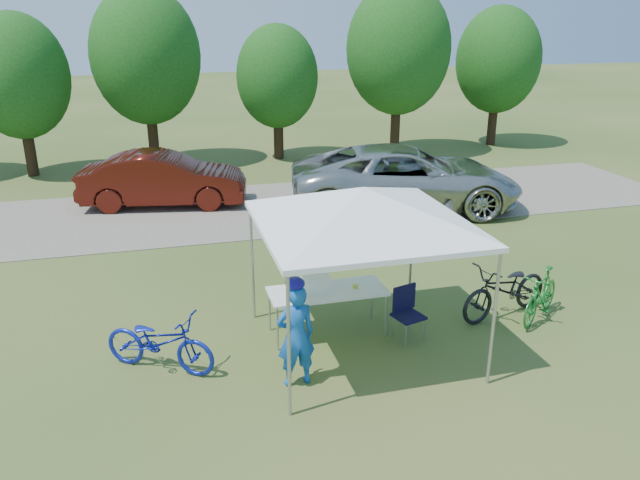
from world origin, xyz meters
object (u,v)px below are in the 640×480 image
at_px(bike_green, 541,295).
at_px(minivan, 405,178).
at_px(bike_dark, 506,289).
at_px(folding_chair, 406,308).
at_px(cyclist, 296,336).
at_px(cooler, 315,282).
at_px(folding_table, 327,292).
at_px(sedan, 163,179).
at_px(bike_blue, 160,342).

relative_size(bike_green, minivan, 0.24).
bearing_deg(minivan, bike_dark, -174.17).
relative_size(folding_chair, cyclist, 0.56).
relative_size(cooler, minivan, 0.07).
bearing_deg(folding_table, sedan, 106.18).
height_order(folding_chair, cooler, cooler).
distance_m(folding_chair, minivan, 7.33).
xyz_separation_m(folding_chair, bike_blue, (-4.03, -0.01, -0.05)).
bearing_deg(folding_chair, cyclist, -172.65).
height_order(folding_table, folding_chair, folding_chair).
relative_size(folding_chair, bike_blue, 0.49).
distance_m(cyclist, bike_green, 4.77).
distance_m(bike_green, sedan, 10.84).
bearing_deg(cyclist, folding_chair, -163.58).
distance_m(cooler, bike_blue, 2.64).
bearing_deg(cooler, folding_table, 0.00).
height_order(cyclist, minivan, minivan).
relative_size(cyclist, bike_dark, 0.80).
relative_size(bike_dark, minivan, 0.32).
bearing_deg(folding_chair, bike_green, -16.65).
relative_size(folding_table, folding_chair, 2.21).
xyz_separation_m(folding_chair, bike_green, (2.56, -0.02, -0.07)).
bearing_deg(bike_blue, cooler, -48.37).
xyz_separation_m(bike_blue, bike_green, (6.60, -0.01, -0.02)).
distance_m(folding_table, minivan, 7.50).
bearing_deg(minivan, folding_table, 159.98).
bearing_deg(bike_blue, sedan, 29.44).
height_order(cyclist, sedan, cyclist).
xyz_separation_m(folding_chair, bike_dark, (2.01, 0.24, -0.01)).
distance_m(cooler, sedan, 8.68).
xyz_separation_m(bike_blue, bike_dark, (6.05, 0.25, 0.04)).
xyz_separation_m(bike_green, minivan, (0.19, 6.80, 0.43)).
bearing_deg(cooler, bike_blue, -170.03).
distance_m(bike_green, minivan, 6.82).
bearing_deg(minivan, bike_green, -169.31).
height_order(bike_green, bike_dark, bike_dark).
bearing_deg(cooler, cyclist, -115.00).
relative_size(minivan, sedan, 1.37).
distance_m(folding_table, bike_green, 3.86).
height_order(bike_dark, sedan, sedan).
xyz_separation_m(cooler, minivan, (4.22, 6.34, -0.09)).
relative_size(cyclist, bike_green, 1.04).
bearing_deg(bike_blue, folding_table, -49.14).
distance_m(cooler, cyclist, 1.51).
bearing_deg(bike_green, sedan, 178.27).
xyz_separation_m(bike_green, sedan, (-6.25, 8.85, 0.31)).
height_order(folding_table, sedan, sedan).
bearing_deg(sedan, folding_chair, -147.18).
bearing_deg(folding_table, bike_dark, -3.45).
relative_size(cooler, bike_blue, 0.25).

